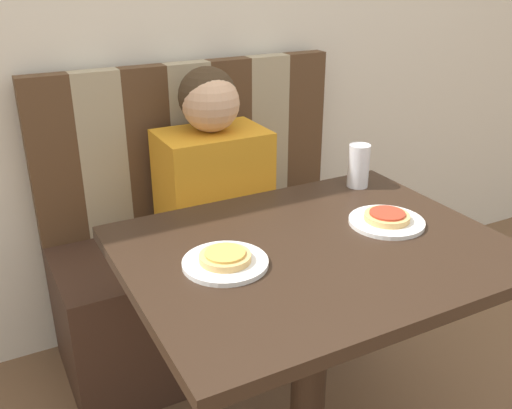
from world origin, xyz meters
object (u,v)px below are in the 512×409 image
at_px(plate_right, 386,222).
at_px(pizza_right, 387,216).
at_px(person, 212,161).
at_px(plate_left, 225,263).
at_px(pizza_left, 225,257).
at_px(drinking_cup, 359,166).

bearing_deg(plate_right, pizza_right, -90.00).
height_order(person, plate_left, person).
height_order(pizza_left, drinking_cup, drinking_cup).
height_order(pizza_right, drinking_cup, drinking_cup).
height_order(person, pizza_left, person).
height_order(person, pizza_right, person).
height_order(plate_right, pizza_left, pizza_left).
relative_size(pizza_left, pizza_right, 1.00).
height_order(person, plate_right, person).
height_order(pizza_left, pizza_right, same).
relative_size(plate_left, plate_right, 1.00).
xyz_separation_m(plate_right, drinking_cup, (0.10, 0.26, 0.06)).
distance_m(person, drinking_cup, 0.50).
bearing_deg(pizza_left, drinking_cup, 24.18).
relative_size(person, pizza_right, 4.84).
distance_m(plate_left, pizza_right, 0.49).
bearing_deg(pizza_right, plate_right, 90.00).
distance_m(person, pizza_left, 0.68).
bearing_deg(plate_right, pizza_left, -180.00).
relative_size(plate_left, drinking_cup, 1.50).
bearing_deg(pizza_left, plate_right, 0.00).
distance_m(plate_left, drinking_cup, 0.64).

